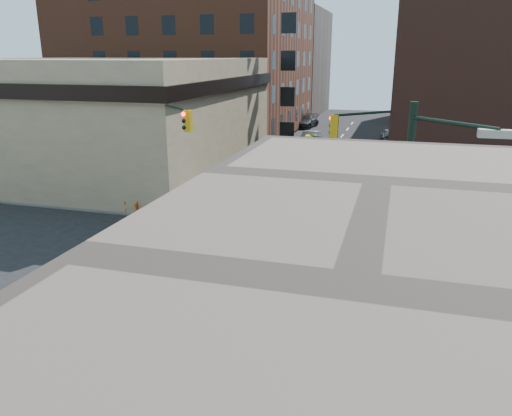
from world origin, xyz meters
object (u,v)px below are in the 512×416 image
Objects in this scene: parked_car_wnear at (274,155)px; parked_car_wfar at (310,139)px; barricade_se_a at (394,348)px; barricade_nw_a at (176,198)px; police_car at (306,252)px; parked_car_enear at (386,153)px; barrel_bank at (212,199)px; pedestrian_a at (188,185)px; pedestrian_b at (91,195)px; pickup at (191,195)px; barrel_road at (295,225)px.

parked_car_wfar is at bearing 85.34° from parked_car_wnear.
parked_car_wnear is 1.00× the size of parked_car_wfar.
barricade_nw_a is (-13.65, 13.70, -0.01)m from barricade_se_a.
police_car is 1.09× the size of parked_car_wfar.
barricade_nw_a is at bearing 63.79° from parked_car_enear.
pedestrian_a is at bearing 154.89° from barrel_bank.
pedestrian_b is (-14.51, 5.05, 0.22)m from police_car.
pickup is at bearing -92.44° from parked_car_wfar.
barrel_bank is at bearing -89.52° from parked_car_wfar.
police_car is 1.09× the size of parked_car_wnear.
parked_car_wfar is at bearing 25.73° from barricade_se_a.
parked_car_enear is at bearing -29.92° from parked_car_wfar.
pickup is at bearing -92.99° from parked_car_wnear.
parked_car_wnear reaches higher than barricade_nw_a.
police_car reaches higher than barricade_se_a.
barrel_road is at bearing 59.73° from police_car.
police_car is at bearing 42.83° from barricade_se_a.
pedestrian_b is (-9.12, -26.30, 0.19)m from parked_car_wfar.
parked_car_wnear is 18.28m from pedestrian_b.
police_car is 11.28m from pickup.
barrel_road is 0.92× the size of barricade_nw_a.
barrel_road is (13.14, -0.90, -0.44)m from pedestrian_b.
police_car is 11.96m from barricade_nw_a.
pickup is 5.02× the size of barricade_nw_a.
barrel_bank is (-7.42, 7.45, -0.17)m from police_car.
pedestrian_a is at bearing -96.55° from parked_car_wnear.
barricade_se_a is at bearing -64.88° from parked_car_wnear.
parked_car_enear is 2.65× the size of pedestrian_b.
pedestrian_a is 1.73× the size of barricade_se_a.
parked_car_wnear is 2.88× the size of pedestrian_b.
pedestrian_b is at bearing 114.87° from pickup.
pedestrian_b is (-7.63, -16.61, 0.17)m from parked_car_wnear.
pedestrian_a reaches higher than barrel_bank.
barrel_road is (4.01, -27.20, -0.25)m from parked_car_wfar.
parked_car_wnear reaches higher than barrel_bank.
parked_car_wfar is 39.14m from barricade_se_a.
barrel_bank is (-2.03, -23.91, -0.20)m from parked_car_wfar.
parked_car_wfar reaches higher than barricade_se_a.
parked_car_enear is 3.73× the size of barricade_se_a.
barrel_bank is 0.98× the size of barricade_se_a.
police_car is at bearing -45.09° from barrel_bank.
parked_car_wfar is 27.50m from barrel_road.
parked_car_wfar is at bearing -3.16° from pickup.
parked_car_wnear is 13.54m from pedestrian_a.
pedestrian_b is at bearing 69.56° from barricade_se_a.
barrel_bank is at bearing 68.34° from parked_car_enear.
parked_car_wnear is 4.04× the size of barricade_se_a.
pedestrian_a is at bearing 35.53° from pickup.
barrel_bank is 1.00× the size of barricade_nw_a.
pedestrian_b reaches higher than barricade_se_a.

